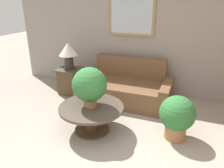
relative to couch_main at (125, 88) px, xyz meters
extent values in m
cube|color=gray|center=(0.56, 0.60, 1.03)|extent=(7.11, 0.06, 2.60)
cube|color=#997A4C|center=(-0.07, 0.56, 1.43)|extent=(1.02, 0.03, 0.83)
cube|color=#B2BCC6|center=(-0.07, 0.55, 1.43)|extent=(0.90, 0.01, 0.71)
cube|color=brown|center=(0.00, -0.05, -0.06)|extent=(1.57, 0.98, 0.42)
cube|color=brown|center=(0.00, 0.36, 0.38)|extent=(1.57, 0.16, 0.45)
cube|color=brown|center=(-0.88, -0.05, -0.01)|extent=(0.18, 0.98, 0.52)
cube|color=brown|center=(0.88, -0.05, -0.01)|extent=(0.18, 0.98, 0.52)
cylinder|color=#4C3823|center=(-0.14, -1.32, -0.26)|extent=(0.58, 0.58, 0.03)
cylinder|color=#4C3823|center=(-0.14, -1.32, -0.05)|extent=(0.19, 0.19, 0.38)
cylinder|color=#473D33|center=(-0.14, -1.32, 0.16)|extent=(1.05, 1.05, 0.04)
cube|color=#4C3823|center=(-1.29, -0.10, 0.01)|extent=(0.43, 0.43, 0.56)
cube|color=#473D33|center=(-1.29, -0.10, 0.30)|extent=(0.51, 0.51, 0.03)
cylinder|color=#2D2823|center=(-1.29, -0.10, 0.33)|extent=(0.28, 0.28, 0.02)
cylinder|color=#2D2823|center=(-1.29, -0.10, 0.48)|extent=(0.20, 0.20, 0.28)
cone|color=beige|center=(-1.29, -0.10, 0.76)|extent=(0.40, 0.40, 0.27)
cylinder|color=#9E6B42|center=(-0.16, -1.32, 0.26)|extent=(0.21, 0.21, 0.16)
sphere|color=#2D6B33|center=(-0.16, -1.32, 0.55)|extent=(0.55, 0.55, 0.55)
cylinder|color=#9E6B42|center=(1.17, -1.04, -0.16)|extent=(0.33, 0.33, 0.23)
sphere|color=#2D6B33|center=(1.17, -1.04, 0.16)|extent=(0.55, 0.55, 0.55)
camera|label=1|loc=(1.31, -4.12, 1.80)|focal=35.00mm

